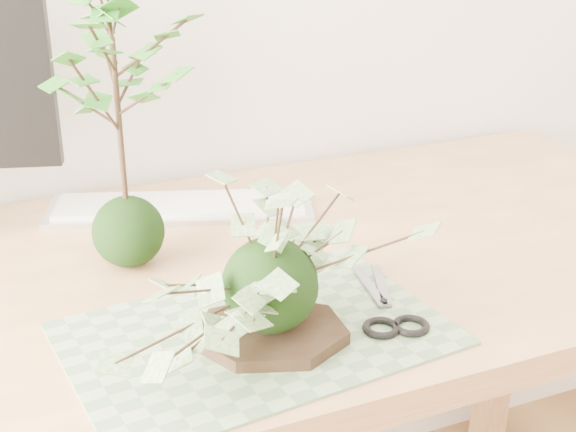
% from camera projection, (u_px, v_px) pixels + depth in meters
% --- Properties ---
extents(desk, '(1.60, 0.70, 0.74)m').
position_uv_depth(desk, '(219.00, 323.00, 1.13)').
color(desk, tan).
rests_on(desk, ground_plane).
extents(cutting_mat, '(0.46, 0.33, 0.00)m').
position_uv_depth(cutting_mat, '(256.00, 334.00, 0.93)').
color(cutting_mat, '#597B53').
rests_on(cutting_mat, desk).
extents(stone_dish, '(0.23, 0.23, 0.01)m').
position_uv_depth(stone_dish, '(271.00, 333.00, 0.91)').
color(stone_dish, black).
rests_on(stone_dish, cutting_mat).
extents(ivy_kokedama, '(0.39, 0.39, 0.22)m').
position_uv_depth(ivy_kokedama, '(270.00, 244.00, 0.87)').
color(ivy_kokedama, black).
rests_on(ivy_kokedama, stone_dish).
extents(maple_kokedama, '(0.28, 0.28, 0.41)m').
position_uv_depth(maple_kokedama, '(113.00, 57.00, 0.99)').
color(maple_kokedama, black).
rests_on(maple_kokedama, desk).
extents(keyboard, '(0.43, 0.26, 0.02)m').
position_uv_depth(keyboard, '(181.00, 207.00, 1.27)').
color(keyboard, silver).
rests_on(keyboard, desk).
extents(scissors, '(0.09, 0.19, 0.01)m').
position_uv_depth(scissors, '(396.00, 316.00, 0.96)').
color(scissors, gray).
rests_on(scissors, cutting_mat).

